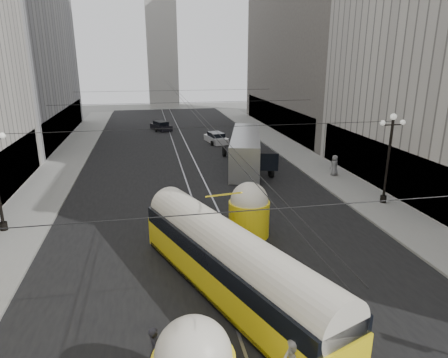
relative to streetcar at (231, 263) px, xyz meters
name	(u,v)px	position (x,y,z in m)	size (l,w,h in m)	color
road	(187,162)	(0.50, 23.61, -1.62)	(20.00, 85.00, 0.02)	black
sidewalk_left	(68,159)	(-11.50, 27.11, -1.55)	(4.00, 72.00, 0.15)	gray
sidewalk_right	(289,149)	(12.50, 27.11, -1.55)	(4.00, 72.00, 0.15)	gray
rail_left	(180,163)	(-0.25, 23.61, -1.62)	(0.12, 85.00, 0.04)	gray
rail_right	(195,162)	(1.25, 23.61, -1.62)	(0.12, 85.00, 0.04)	gray
building_left_far	(0,20)	(-19.49, 39.11, 12.69)	(12.60, 28.60, 28.60)	#999999
building_right_far	(321,8)	(20.50, 39.11, 14.69)	(12.60, 32.60, 32.60)	#514C47
distant_tower	(161,31)	(0.50, 71.11, 13.35)	(6.00, 6.00, 31.36)	#B2AFA8
lamppost_right_mid	(389,154)	(13.10, 9.11, 2.12)	(1.86, 0.44, 6.37)	black
catenary	(188,104)	(0.62, 22.61, 4.26)	(25.00, 72.00, 0.23)	black
streetcar	(231,263)	(0.00, 0.00, 0.00)	(7.06, 14.28, 3.32)	yellow
city_bus	(246,149)	(5.90, 21.19, 0.10)	(5.69, 12.80, 3.15)	#9FA1A4
sedan_white_far	(216,138)	(4.93, 32.30, -1.03)	(2.50, 4.37, 1.30)	white
sedan_dark_far	(161,126)	(-1.32, 42.54, -1.04)	(3.12, 4.39, 1.28)	black
pedestrian_crossing_a	(155,350)	(-3.40, -3.97, -0.74)	(0.64, 0.42, 1.77)	#232228
pedestrian_sidewalk_right	(335,165)	(12.69, 16.15, -0.57)	(0.88, 0.54, 1.81)	slate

